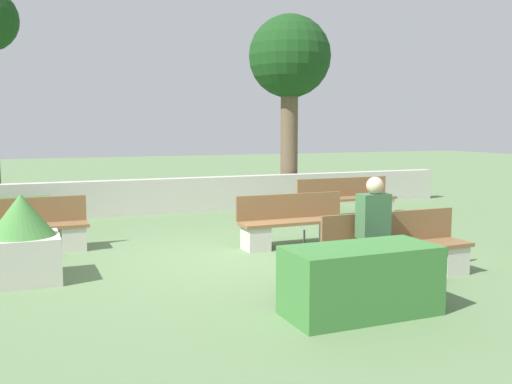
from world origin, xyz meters
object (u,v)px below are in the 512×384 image
suitcase (304,270)px  person_seated_man (379,226)px  bench_right_side (347,202)px  tree_center_left (290,62)px  bench_left_side (22,233)px  bench_back (295,226)px  bench_front (398,253)px  planter_corner_left (22,240)px

suitcase → person_seated_man: bearing=-2.5°
bench_right_side → tree_center_left: (-0.14, 2.53, 3.17)m
bench_left_side → tree_center_left: size_ratio=0.41×
bench_right_side → bench_back: size_ratio=1.17×
bench_back → tree_center_left: tree_center_left is taller
bench_front → bench_back: 2.29m
bench_right_side → bench_back: (-2.35, -2.24, -0.01)m
tree_center_left → suitcase: bearing=-114.7°
planter_corner_left → tree_center_left: (6.26, 5.40, 2.97)m
bench_right_side → person_seated_man: person_seated_man is taller
bench_back → planter_corner_left: bearing=-160.2°
person_seated_man → bench_front: bearing=19.7°
bench_front → suitcase: size_ratio=2.72×
bench_right_side → suitcase: (-3.42, -4.61, -0.06)m
bench_right_side → bench_back: 3.25m
planter_corner_left → tree_center_left: 8.78m
bench_back → bench_left_side: bearing=175.8°
planter_corner_left → suitcase: 3.46m
bench_back → tree_center_left: bearing=76.2°
bench_back → suitcase: bench_back is taller
person_seated_man → suitcase: size_ratio=1.78×
planter_corner_left → suitcase: planter_corner_left is taller
person_seated_man → planter_corner_left: size_ratio=1.19×
bench_front → bench_left_side: bearing=142.3°
bench_left_side → tree_center_left: bearing=21.4°
bench_left_side → planter_corner_left: (-0.00, -1.72, 0.21)m
bench_front → tree_center_left: 7.96m
bench_front → suitcase: 1.38m
bench_left_side → bench_back: size_ratio=1.03×
bench_front → bench_back: same height
bench_back → suitcase: (-1.07, -2.37, -0.05)m
planter_corner_left → suitcase: (2.98, -1.74, -0.26)m
bench_left_side → person_seated_man: size_ratio=1.48×
person_seated_man → planter_corner_left: 4.35m
bench_front → suitcase: bearing=-175.9°
bench_right_side → bench_back: same height
person_seated_man → tree_center_left: 8.04m
bench_front → bench_right_side: size_ratio=0.91×
bench_left_side → person_seated_man: person_seated_man is taller
bench_front → planter_corner_left: (-4.36, 1.64, 0.21)m
planter_corner_left → suitcase: size_ratio=1.49×
bench_left_side → planter_corner_left: size_ratio=1.76×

